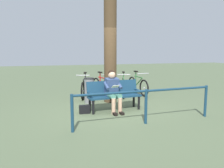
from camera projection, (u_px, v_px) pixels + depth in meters
ground_plane at (114, 109)px, 7.01m from camera, size 40.00×40.00×0.00m
bench at (114, 93)px, 6.89m from camera, size 1.64×0.64×0.87m
person_reading at (113, 89)px, 6.68m from camera, size 0.52×0.79×1.20m
handbag at (85, 109)px, 6.54m from camera, size 0.30×0.14×0.24m
tree_trunk at (110, 48)px, 7.76m from camera, size 0.43×0.43×3.67m
litter_bin at (89, 90)px, 7.78m from camera, size 0.34×0.34×0.85m
bicycle_blue at (138, 85)px, 9.29m from camera, size 0.48×1.68×0.94m
bicycle_orange at (123, 87)px, 8.98m from camera, size 0.64×1.62×0.94m
bicycle_green at (102, 87)px, 8.95m from camera, size 0.60×1.63×0.94m
bicycle_purple at (85, 88)px, 8.73m from camera, size 0.63×1.63×0.94m
railing_fence at (146, 99)px, 5.58m from camera, size 3.65×0.30×0.85m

